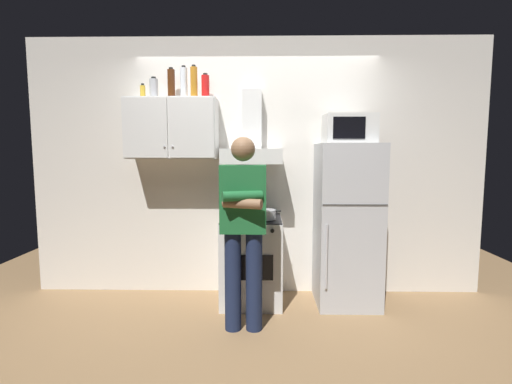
# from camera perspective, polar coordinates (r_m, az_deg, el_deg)

# --- Properties ---
(ground_plane) EXTENTS (7.00, 7.00, 0.00)m
(ground_plane) POSITION_cam_1_polar(r_m,az_deg,el_deg) (3.75, 0.00, -17.75)
(ground_plane) COLOR olive
(back_wall_tiled) EXTENTS (4.80, 0.10, 2.70)m
(back_wall_tiled) POSITION_cam_1_polar(r_m,az_deg,el_deg) (4.04, 0.15, 3.73)
(back_wall_tiled) COLOR silver
(back_wall_tiled) RESTS_ON ground_plane
(upper_cabinet) EXTENTS (0.90, 0.37, 0.60)m
(upper_cabinet) POSITION_cam_1_polar(r_m,az_deg,el_deg) (3.92, -12.59, 9.36)
(upper_cabinet) COLOR silver
(stove_oven) EXTENTS (0.60, 0.62, 0.87)m
(stove_oven) POSITION_cam_1_polar(r_m,az_deg,el_deg) (3.84, -0.69, -10.31)
(stove_oven) COLOR silver
(stove_oven) RESTS_ON ground_plane
(range_hood) EXTENTS (0.60, 0.44, 0.75)m
(range_hood) POSITION_cam_1_polar(r_m,az_deg,el_deg) (3.81, -0.66, 7.31)
(range_hood) COLOR white
(refrigerator) EXTENTS (0.60, 0.62, 1.60)m
(refrigerator) POSITION_cam_1_polar(r_m,az_deg,el_deg) (3.84, 13.66, -4.83)
(refrigerator) COLOR silver
(refrigerator) RESTS_ON ground_plane
(microwave) EXTENTS (0.48, 0.37, 0.28)m
(microwave) POSITION_cam_1_polar(r_m,az_deg,el_deg) (3.80, 13.95, 9.29)
(microwave) COLOR silver
(microwave) RESTS_ON refrigerator
(person_standing) EXTENTS (0.38, 0.33, 1.64)m
(person_standing) POSITION_cam_1_polar(r_m,az_deg,el_deg) (3.14, -1.95, -5.21)
(person_standing) COLOR #192342
(person_standing) RESTS_ON ground_plane
(cooking_pot) EXTENTS (0.32, 0.22, 0.09)m
(cooking_pot) POSITION_cam_1_polar(r_m,az_deg,el_deg) (3.61, 1.31, -3.42)
(cooking_pot) COLOR #B7BABF
(cooking_pot) RESTS_ON stove_oven
(bottle_canister_steel) EXTENTS (0.08, 0.08, 0.21)m
(bottle_canister_steel) POSITION_cam_1_polar(r_m,az_deg,el_deg) (4.03, -15.27, 14.93)
(bottle_canister_steel) COLOR #B2B5BA
(bottle_canister_steel) RESTS_ON upper_cabinet
(bottle_spice_jar) EXTENTS (0.05, 0.05, 0.15)m
(bottle_spice_jar) POSITION_cam_1_polar(r_m,az_deg,el_deg) (4.03, -16.83, 14.38)
(bottle_spice_jar) COLOR gold
(bottle_spice_jar) RESTS_ON upper_cabinet
(bottle_liquor_amber) EXTENTS (0.07, 0.07, 0.32)m
(bottle_liquor_amber) POSITION_cam_1_polar(r_m,az_deg,el_deg) (3.90, -9.41, 16.14)
(bottle_liquor_amber) COLOR #B7721E
(bottle_liquor_amber) RESTS_ON upper_cabinet
(bottle_vodka_clear) EXTENTS (0.07, 0.07, 0.31)m
(bottle_vodka_clear) POSITION_cam_1_polar(r_m,az_deg,el_deg) (3.93, -10.90, 16.00)
(bottle_vodka_clear) COLOR silver
(bottle_vodka_clear) RESTS_ON upper_cabinet
(bottle_rum_dark) EXTENTS (0.07, 0.07, 0.31)m
(bottle_rum_dark) POSITION_cam_1_polar(r_m,az_deg,el_deg) (4.01, -12.75, 15.72)
(bottle_rum_dark) COLOR #47230F
(bottle_rum_dark) RESTS_ON upper_cabinet
(bottle_soda_red) EXTENTS (0.08, 0.08, 0.25)m
(bottle_soda_red) POSITION_cam_1_polar(r_m,az_deg,el_deg) (3.94, -7.69, 15.56)
(bottle_soda_red) COLOR red
(bottle_soda_red) RESTS_ON upper_cabinet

